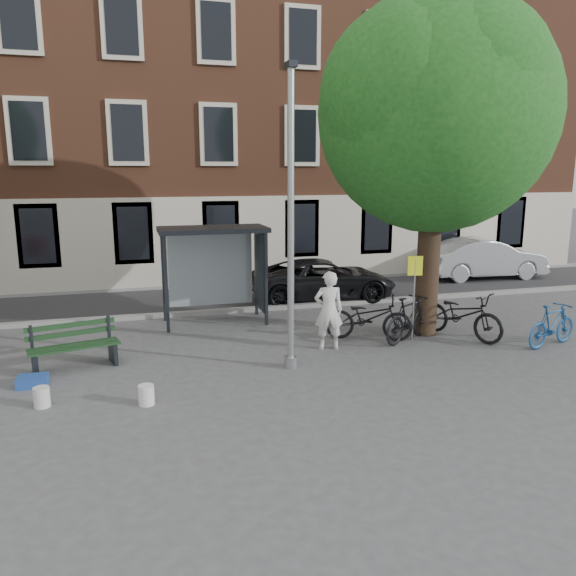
{
  "coord_description": "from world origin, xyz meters",
  "views": [
    {
      "loc": [
        -3.13,
        -10.83,
        4.07
      ],
      "look_at": [
        0.36,
        1.48,
        1.4
      ],
      "focal_mm": 35.0,
      "sensor_mm": 36.0,
      "label": 1
    }
  ],
  "objects_px": {
    "bike_c": "(461,314)",
    "bike_d": "(409,319)",
    "bus_shelter": "(227,252)",
    "car_silver": "(484,258)",
    "notice_sign": "(415,278)",
    "car_dark": "(324,279)",
    "bike_b": "(552,325)",
    "painter": "(329,310)",
    "bench": "(74,348)",
    "lamppost": "(291,236)",
    "bike_a": "(368,317)"
  },
  "relations": [
    {
      "from": "car_silver",
      "to": "painter",
      "type": "bearing_deg",
      "value": 130.34
    },
    {
      "from": "bike_b",
      "to": "bike_a",
      "type": "bearing_deg",
      "value": 51.14
    },
    {
      "from": "bench",
      "to": "car_silver",
      "type": "height_order",
      "value": "car_silver"
    },
    {
      "from": "lamppost",
      "to": "bike_d",
      "type": "height_order",
      "value": "lamppost"
    },
    {
      "from": "car_silver",
      "to": "car_dark",
      "type": "bearing_deg",
      "value": 106.4
    },
    {
      "from": "car_dark",
      "to": "car_silver",
      "type": "bearing_deg",
      "value": -72.62
    },
    {
      "from": "bus_shelter",
      "to": "car_silver",
      "type": "bearing_deg",
      "value": 18.71
    },
    {
      "from": "bike_b",
      "to": "notice_sign",
      "type": "bearing_deg",
      "value": 49.07
    },
    {
      "from": "bus_shelter",
      "to": "notice_sign",
      "type": "relative_size",
      "value": 1.37
    },
    {
      "from": "lamppost",
      "to": "notice_sign",
      "type": "distance_m",
      "value": 3.8
    },
    {
      "from": "bike_d",
      "to": "bus_shelter",
      "type": "bearing_deg",
      "value": 22.15
    },
    {
      "from": "bus_shelter",
      "to": "bike_d",
      "type": "bearing_deg",
      "value": -38.07
    },
    {
      "from": "car_silver",
      "to": "bike_d",
      "type": "bearing_deg",
      "value": 137.79
    },
    {
      "from": "bike_c",
      "to": "bike_d",
      "type": "bearing_deg",
      "value": 149.22
    },
    {
      "from": "bike_d",
      "to": "bike_c",
      "type": "bearing_deg",
      "value": -123.77
    },
    {
      "from": "bike_d",
      "to": "car_silver",
      "type": "height_order",
      "value": "car_silver"
    },
    {
      "from": "lamppost",
      "to": "bike_d",
      "type": "distance_m",
      "value": 4.11
    },
    {
      "from": "bus_shelter",
      "to": "bike_c",
      "type": "distance_m",
      "value": 6.3
    },
    {
      "from": "bench",
      "to": "bike_a",
      "type": "xyz_separation_m",
      "value": [
        6.77,
        0.19,
        0.14
      ]
    },
    {
      "from": "bike_c",
      "to": "bike_d",
      "type": "height_order",
      "value": "bike_c"
    },
    {
      "from": "bus_shelter",
      "to": "bike_a",
      "type": "height_order",
      "value": "bus_shelter"
    },
    {
      "from": "bike_d",
      "to": "car_dark",
      "type": "xyz_separation_m",
      "value": [
        -0.45,
        4.95,
        0.08
      ]
    },
    {
      "from": "bike_a",
      "to": "bench",
      "type": "bearing_deg",
      "value": 116.98
    },
    {
      "from": "bike_a",
      "to": "car_dark",
      "type": "height_order",
      "value": "car_dark"
    },
    {
      "from": "car_silver",
      "to": "notice_sign",
      "type": "relative_size",
      "value": 2.25
    },
    {
      "from": "car_silver",
      "to": "notice_sign",
      "type": "bearing_deg",
      "value": 138.16
    },
    {
      "from": "bike_c",
      "to": "bike_a",
      "type": "bearing_deg",
      "value": 142.05
    },
    {
      "from": "bike_c",
      "to": "car_dark",
      "type": "xyz_separation_m",
      "value": [
        -1.84,
        5.05,
        0.06
      ]
    },
    {
      "from": "bike_d",
      "to": "car_dark",
      "type": "relative_size",
      "value": 0.4
    },
    {
      "from": "car_dark",
      "to": "notice_sign",
      "type": "height_order",
      "value": "notice_sign"
    },
    {
      "from": "car_silver",
      "to": "bike_b",
      "type": "bearing_deg",
      "value": 158.39
    },
    {
      "from": "lamppost",
      "to": "bench",
      "type": "bearing_deg",
      "value": 164.49
    },
    {
      "from": "painter",
      "to": "bench",
      "type": "xyz_separation_m",
      "value": [
        -5.58,
        0.22,
        -0.49
      ]
    },
    {
      "from": "painter",
      "to": "notice_sign",
      "type": "relative_size",
      "value": 0.88
    },
    {
      "from": "painter",
      "to": "car_silver",
      "type": "relative_size",
      "value": 0.39
    },
    {
      "from": "bike_a",
      "to": "bike_d",
      "type": "bearing_deg",
      "value": -86.08
    },
    {
      "from": "painter",
      "to": "car_silver",
      "type": "distance_m",
      "value": 11.06
    },
    {
      "from": "bus_shelter",
      "to": "car_dark",
      "type": "height_order",
      "value": "bus_shelter"
    },
    {
      "from": "bus_shelter",
      "to": "painter",
      "type": "height_order",
      "value": "bus_shelter"
    },
    {
      "from": "bus_shelter",
      "to": "bench",
      "type": "xyz_separation_m",
      "value": [
        -3.77,
        -2.89,
        -1.49
      ]
    },
    {
      "from": "lamppost",
      "to": "car_silver",
      "type": "height_order",
      "value": "lamppost"
    },
    {
      "from": "lamppost",
      "to": "bench",
      "type": "distance_m",
      "value": 5.12
    },
    {
      "from": "painter",
      "to": "car_dark",
      "type": "distance_m",
      "value": 5.27
    },
    {
      "from": "bench",
      "to": "car_silver",
      "type": "bearing_deg",
      "value": 10.1
    },
    {
      "from": "bench",
      "to": "bike_a",
      "type": "relative_size",
      "value": 0.88
    },
    {
      "from": "car_dark",
      "to": "bike_b",
      "type": "bearing_deg",
      "value": -146.68
    },
    {
      "from": "bike_b",
      "to": "bike_c",
      "type": "bearing_deg",
      "value": 37.97
    },
    {
      "from": "painter",
      "to": "notice_sign",
      "type": "height_order",
      "value": "notice_sign"
    },
    {
      "from": "bench",
      "to": "bike_a",
      "type": "height_order",
      "value": "bike_a"
    },
    {
      "from": "lamppost",
      "to": "notice_sign",
      "type": "height_order",
      "value": "lamppost"
    }
  ]
}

